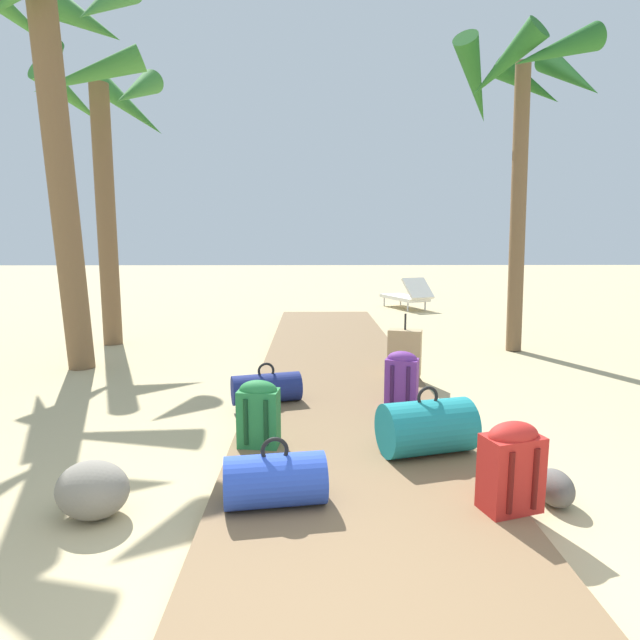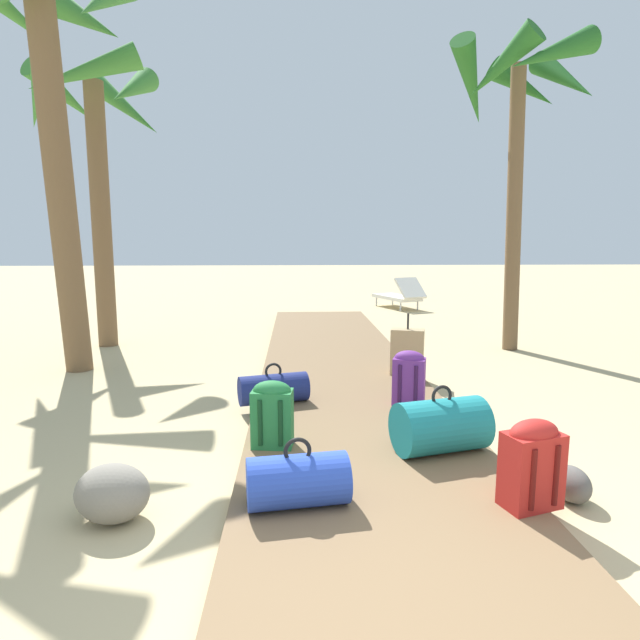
{
  "view_description": "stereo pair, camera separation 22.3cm",
  "coord_description": "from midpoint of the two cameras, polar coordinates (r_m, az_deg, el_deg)",
  "views": [
    {
      "loc": [
        -0.31,
        -1.68,
        1.61
      ],
      "look_at": [
        -0.19,
        5.18,
        0.55
      ],
      "focal_mm": 28.38,
      "sensor_mm": 36.0,
      "label": 1
    },
    {
      "loc": [
        -0.53,
        -1.68,
        1.61
      ],
      "look_at": [
        -0.19,
        5.18,
        0.55
      ],
      "focal_mm": 28.38,
      "sensor_mm": 36.0,
      "label": 2
    }
  ],
  "objects": [
    {
      "name": "rock_right_far",
      "position": [
        3.64,
        24.9,
        -16.44
      ],
      "size": [
        0.21,
        0.29,
        0.22
      ],
      "primitive_type": "ellipsoid",
      "rotation": [
        0.0,
        0.0,
        1.59
      ],
      "color": "#5B5651",
      "rests_on": "ground"
    },
    {
      "name": "backpack_purple",
      "position": [
        4.85,
        8.7,
        -6.32
      ],
      "size": [
        0.34,
        0.27,
        0.52
      ],
      "color": "#6B2D84",
      "rests_on": "boardwalk"
    },
    {
      "name": "lounge_chair",
      "position": [
        12.46,
        8.49,
        2.79
      ],
      "size": [
        1.12,
        1.67,
        0.78
      ],
      "color": "white",
      "rests_on": "ground"
    },
    {
      "name": "palm_tree_far_left",
      "position": [
        8.67,
        -24.98,
        19.24
      ],
      "size": [
        2.06,
        2.14,
        4.34
      ],
      "color": "brown",
      "rests_on": "ground"
    },
    {
      "name": "ground_plane",
      "position": [
        5.69,
        1.53,
        -7.65
      ],
      "size": [
        60.0,
        60.0,
        0.0
      ],
      "primitive_type": "plane",
      "color": "tan"
    },
    {
      "name": "duffel_bag_blue",
      "position": [
        3.1,
        -4.69,
        -17.59
      ],
      "size": [
        0.63,
        0.38,
        0.42
      ],
      "color": "#2847B7",
      "rests_on": "boardwalk"
    },
    {
      "name": "duffel_bag_teal",
      "position": [
        3.86,
        11.81,
        -11.6
      ],
      "size": [
        0.74,
        0.55,
        0.51
      ],
      "color": "#197A7F",
      "rests_on": "boardwalk"
    },
    {
      "name": "rock_left_far",
      "position": [
        3.37,
        -24.22,
        -17.4
      ],
      "size": [
        0.51,
        0.45,
        0.34
      ],
      "primitive_type": "ellipsoid",
      "rotation": [
        0.0,
        0.0,
        2.89
      ],
      "color": "gray",
      "rests_on": "ground"
    },
    {
      "name": "backpack_red",
      "position": [
        3.23,
        20.96,
        -14.67
      ],
      "size": [
        0.37,
        0.29,
        0.53
      ],
      "color": "red",
      "rests_on": "boardwalk"
    },
    {
      "name": "suitcase_tan",
      "position": [
        5.95,
        8.75,
        -3.56
      ],
      "size": [
        0.42,
        0.29,
        0.72
      ],
      "color": "tan",
      "rests_on": "boardwalk"
    },
    {
      "name": "boardwalk",
      "position": [
        6.59,
        0.91,
        -5.0
      ],
      "size": [
        1.85,
        9.42,
        0.08
      ],
      "primitive_type": "cube",
      "color": "brown",
      "rests_on": "ground"
    },
    {
      "name": "palm_tree_far_right",
      "position": [
        8.38,
        20.87,
        22.03
      ],
      "size": [
        2.12,
        1.96,
        4.54
      ],
      "color": "brown",
      "rests_on": "ground"
    },
    {
      "name": "duffel_bag_navy",
      "position": [
        4.92,
        -6.57,
        -7.67
      ],
      "size": [
        0.71,
        0.45,
        0.39
      ],
      "color": "navy",
      "rests_on": "boardwalk"
    },
    {
      "name": "backpack_green",
      "position": [
        3.88,
        -7.07,
        -10.29
      ],
      "size": [
        0.32,
        0.23,
        0.51
      ],
      "color": "#237538",
      "rests_on": "boardwalk"
    },
    {
      "name": "palm_tree_near_left",
      "position": [
        7.13,
        -29.45,
        23.75
      ],
      "size": [
        2.16,
        2.22,
        4.82
      ],
      "color": "brown",
      "rests_on": "ground"
    }
  ]
}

